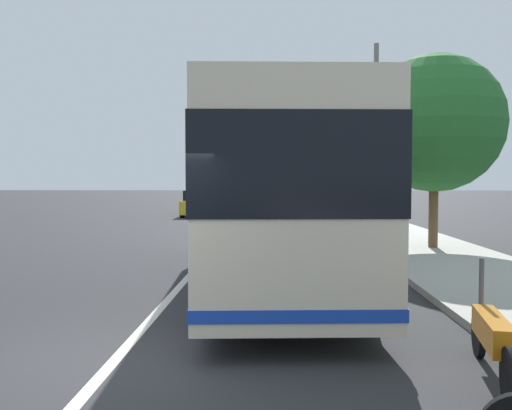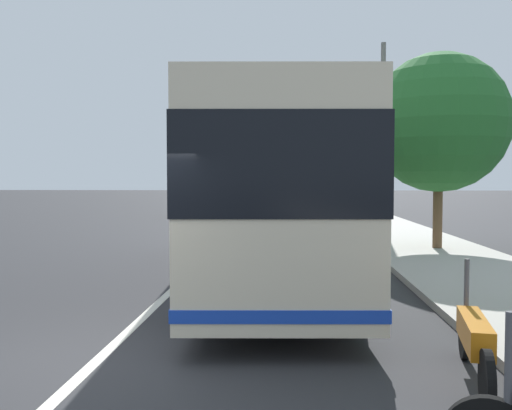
# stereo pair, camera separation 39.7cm
# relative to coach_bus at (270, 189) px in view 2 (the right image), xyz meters

# --- Properties ---
(ground_plane) EXTENTS (220.00, 220.00, 0.00)m
(ground_plane) POSITION_rel_coach_bus_xyz_m (-5.52, 1.90, -2.01)
(ground_plane) COLOR #2D2D30
(sidewalk_curb) EXTENTS (110.00, 3.60, 0.14)m
(sidewalk_curb) POSITION_rel_coach_bus_xyz_m (4.48, -4.66, -1.94)
(sidewalk_curb) COLOR #B2ADA3
(sidewalk_curb) RESTS_ON ground
(lane_divider_line) EXTENTS (110.00, 0.16, 0.01)m
(lane_divider_line) POSITION_rel_coach_bus_xyz_m (4.48, 1.90, -2.00)
(lane_divider_line) COLOR silver
(lane_divider_line) RESTS_ON ground
(coach_bus) EXTENTS (11.57, 3.25, 3.55)m
(coach_bus) POSITION_rel_coach_bus_xyz_m (0.00, 0.00, 0.00)
(coach_bus) COLOR beige
(coach_bus) RESTS_ON ground
(motorcycle_nearest_curb) EXTENTS (2.21, 0.47, 1.25)m
(motorcycle_nearest_curb) POSITION_rel_coach_bus_xyz_m (-6.01, -2.44, -1.55)
(motorcycle_nearest_curb) COLOR black
(motorcycle_nearest_curb) RESTS_ON ground
(car_behind_bus) EXTENTS (4.41, 1.92, 1.57)m
(car_behind_bus) POSITION_rel_coach_bus_xyz_m (21.44, 4.51, -1.26)
(car_behind_bus) COLOR gold
(car_behind_bus) RESTS_ON ground
(car_ahead_same_lane) EXTENTS (4.31, 1.96, 1.51)m
(car_ahead_same_lane) POSITION_rel_coach_bus_xyz_m (24.25, -0.16, -1.29)
(car_ahead_same_lane) COLOR gold
(car_ahead_same_lane) RESTS_ON ground
(car_far_distant) EXTENTS (4.44, 1.89, 1.42)m
(car_far_distant) POSITION_rel_coach_bus_xyz_m (34.43, 4.20, -1.33)
(car_far_distant) COLOR gray
(car_far_distant) RESTS_ON ground
(car_side_street) EXTENTS (4.49, 1.94, 1.48)m
(car_side_street) POSITION_rel_coach_bus_xyz_m (32.39, -0.35, -1.30)
(car_side_street) COLOR red
(car_side_street) RESTS_ON ground
(roadside_tree_mid_block) EXTENTS (4.17, 4.17, 6.00)m
(roadside_tree_mid_block) POSITION_rel_coach_bus_xyz_m (4.93, -4.91, 1.90)
(roadside_tree_mid_block) COLOR brown
(roadside_tree_mid_block) RESTS_ON ground
(roadside_tree_far_block) EXTENTS (3.19, 3.19, 6.01)m
(roadside_tree_far_block) POSITION_rel_coach_bus_xyz_m (24.20, -4.71, 2.38)
(roadside_tree_far_block) COLOR brown
(roadside_tree_far_block) RESTS_ON ground
(utility_pole) EXTENTS (0.20, 0.20, 7.85)m
(utility_pole) POSITION_rel_coach_bus_xyz_m (11.26, -4.29, 1.92)
(utility_pole) COLOR slate
(utility_pole) RESTS_ON ground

